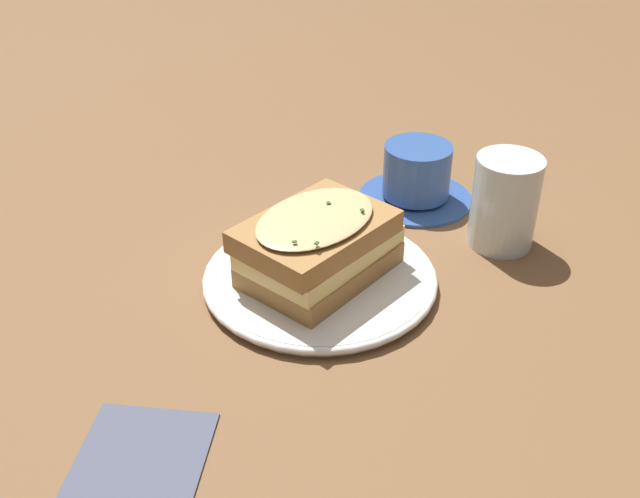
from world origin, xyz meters
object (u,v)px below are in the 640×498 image
dinner_plate (320,278)px  teacup_with_saucer (417,176)px  sandwich (318,245)px  water_glass (505,202)px  napkin (137,466)px

dinner_plate → teacup_with_saucer: size_ratio=1.70×
sandwich → dinner_plate: bearing=126.4°
water_glass → napkin: water_glass is taller
teacup_with_saucer → dinner_plate: bearing=164.7°
sandwich → water_glass: water_glass is taller
dinner_plate → water_glass: bearing=107.9°
dinner_plate → sandwich: bearing=-53.6°
sandwich → napkin: 0.27m
teacup_with_saucer → water_glass: (0.10, 0.07, 0.02)m
dinner_plate → water_glass: 0.21m
sandwich → water_glass: 0.21m
dinner_plate → water_glass: water_glass is taller
napkin → sandwich: bearing=146.2°
sandwich → napkin: sandwich is taller
dinner_plate → napkin: (0.22, -0.15, -0.01)m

